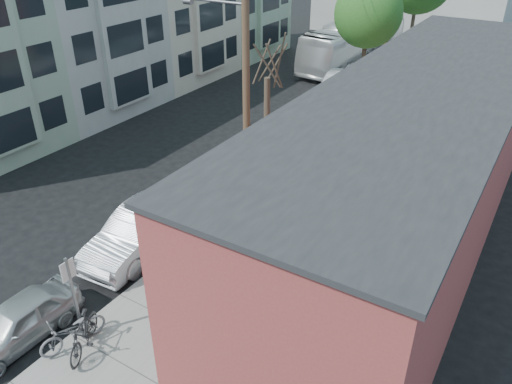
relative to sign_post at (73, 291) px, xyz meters
The scene contains 25 objects.
ground 4.85m from the sign_post, 121.52° to the left, with size 120.00×120.00×0.00m, color black.
sidewalk 15.06m from the sign_post, 82.70° to the left, with size 4.50×58.00×0.15m, color gray.
cafe_building 11.14m from the sign_post, 53.05° to the left, with size 6.60×20.20×6.61m.
apartment_row 22.95m from the sign_post, 128.54° to the left, with size 6.30×32.00×9.00m.
sign_post is the anchor object (origin of this frame).
parking_meter_near 4.30m from the sign_post, 91.36° to the left, with size 0.14×0.14×1.24m.
parking_meter_far 13.54m from the sign_post, 90.42° to the left, with size 0.14×0.14×1.24m.
utility_pole_near 9.48m from the sign_post, 89.74° to the left, with size 3.57×0.28×10.00m.
utility_pole_far 25.25m from the sign_post, 89.77° to the left, with size 1.80×0.28×10.00m.
tree_bare 9.78m from the sign_post, 87.35° to the left, with size 0.24×0.24×5.25m.
tree_leafy_mid 20.66m from the sign_post, 88.72° to the left, with size 3.61×3.61×7.81m.
patio_chair_a 4.33m from the sign_post, 21.78° to the left, with size 0.50×0.50×0.88m, color #12402B, non-canonical shape.
patio_chair_b 4.28m from the sign_post, 20.99° to the left, with size 0.50×0.50×0.88m, color #12402B, non-canonical shape.
patron_grey 4.09m from the sign_post, 43.36° to the left, with size 0.65×0.43×1.79m, color gray.
patron_green 4.19m from the sign_post, 43.96° to the left, with size 0.84×0.66×1.73m, color #2D7056.
cyclist 6.98m from the sign_post, 79.52° to the left, with size 1.01×0.58×1.56m, color maroon.
cyclist_bike 7.02m from the sign_post, 79.52° to the left, with size 0.74×2.11×1.11m, color black.
parked_bike_a 1.25m from the sign_post, 32.79° to the right, with size 0.54×1.92×1.15m, color black.
parked_bike_b 1.23m from the sign_post, 73.24° to the right, with size 0.68×1.94×1.02m, color slate.
car_0 2.17m from the sign_post, 148.14° to the right, with size 1.55×3.85×1.31m, color #B4BABD.
car_1 4.61m from the sign_post, 110.13° to the left, with size 1.79×5.13×1.69m, color silver.
car_2 10.42m from the sign_post, 98.59° to the left, with size 2.41×5.93×1.72m, color black.
car_3 16.29m from the sign_post, 97.25° to the left, with size 2.20×4.78×1.33m, color #A3A5AB.
car_4 23.64m from the sign_post, 95.20° to the left, with size 1.82×5.22×1.72m, color #919597.
bus 31.68m from the sign_post, 98.04° to the left, with size 2.89×12.37×3.45m, color white.
Camera 1 is at (12.23, -10.17, 11.06)m, focal length 35.00 mm.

